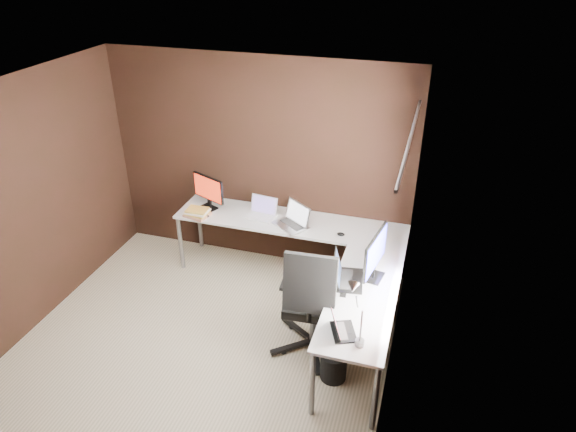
# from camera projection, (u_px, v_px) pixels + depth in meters

# --- Properties ---
(room) EXTENTS (3.60, 3.60, 2.50)m
(room) POSITION_uv_depth(u_px,v_px,m) (227.00, 242.00, 4.40)
(room) COLOR beige
(room) RESTS_ON ground
(desk) EXTENTS (2.65, 2.25, 0.73)m
(desk) POSITION_uv_depth(u_px,v_px,m) (311.00, 251.00, 5.38)
(desk) COLOR silver
(desk) RESTS_ON ground
(drawer_pedestal) EXTENTS (0.42, 0.50, 0.60)m
(drawer_pedestal) POSITION_uv_depth(u_px,v_px,m) (366.00, 284.00, 5.51)
(drawer_pedestal) COLOR silver
(drawer_pedestal) RESTS_ON ground
(monitor_left) EXTENTS (0.44, 0.22, 0.41)m
(monitor_left) POSITION_uv_depth(u_px,v_px,m) (208.00, 190.00, 6.00)
(monitor_left) COLOR black
(monitor_left) RESTS_ON desk
(monitor_right) EXTENTS (0.18, 0.58, 0.48)m
(monitor_right) POSITION_uv_depth(u_px,v_px,m) (375.00, 254.00, 4.75)
(monitor_right) COLOR black
(monitor_right) RESTS_ON desk
(laptop_white) EXTENTS (0.35, 0.27, 0.22)m
(laptop_white) POSITION_uv_depth(u_px,v_px,m) (262.00, 212.00, 5.91)
(laptop_white) COLOR silver
(laptop_white) RESTS_ON desk
(laptop_silver) EXTENTS (0.46, 0.44, 0.25)m
(laptop_silver) POSITION_uv_depth(u_px,v_px,m) (293.00, 221.00, 5.72)
(laptop_silver) COLOR silver
(laptop_silver) RESTS_ON desk
(laptop_black_big) EXTENTS (0.34, 0.43, 0.26)m
(laptop_black_big) POSITION_uv_depth(u_px,v_px,m) (344.00, 276.00, 4.81)
(laptop_black_big) COLOR black
(laptop_black_big) RESTS_ON desk
(laptop_black_small) EXTENTS (0.28, 0.32, 0.18)m
(laptop_black_small) POSITION_uv_depth(u_px,v_px,m) (340.00, 329.00, 4.19)
(laptop_black_small) COLOR black
(laptop_black_small) RESTS_ON desk
(book_stack) EXTENTS (0.30, 0.26, 0.09)m
(book_stack) POSITION_uv_depth(u_px,v_px,m) (197.00, 213.00, 5.91)
(book_stack) COLOR tan
(book_stack) RESTS_ON desk
(mouse_left) EXTENTS (0.08, 0.06, 0.03)m
(mouse_left) POSITION_uv_depth(u_px,v_px,m) (206.00, 216.00, 5.90)
(mouse_left) COLOR black
(mouse_left) RESTS_ON desk
(mouse_corner) EXTENTS (0.10, 0.09, 0.03)m
(mouse_corner) POSITION_uv_depth(u_px,v_px,m) (341.00, 234.00, 5.54)
(mouse_corner) COLOR black
(mouse_corner) RESTS_ON desk
(desk_lamp) EXTENTS (0.18, 0.21, 0.54)m
(desk_lamp) POSITION_uv_depth(u_px,v_px,m) (355.00, 306.00, 3.99)
(desk_lamp) COLOR slate
(desk_lamp) RESTS_ON desk
(office_chair) EXTENTS (0.67, 0.67, 1.20)m
(office_chair) POSITION_uv_depth(u_px,v_px,m) (313.00, 320.00, 4.92)
(office_chair) COLOR black
(office_chair) RESTS_ON ground
(wastebasket) EXTENTS (0.25, 0.25, 0.28)m
(wastebasket) POSITION_uv_depth(u_px,v_px,m) (334.00, 365.00, 4.69)
(wastebasket) COLOR black
(wastebasket) RESTS_ON ground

